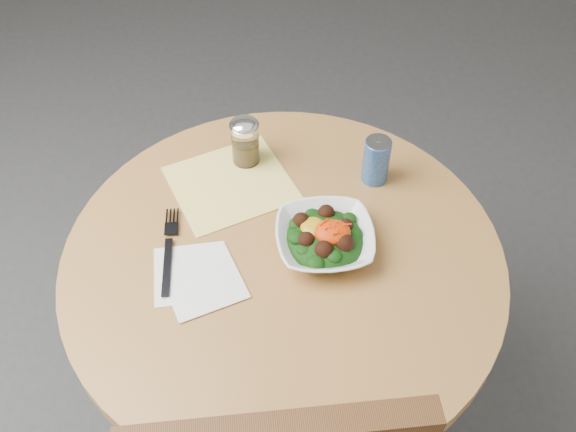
% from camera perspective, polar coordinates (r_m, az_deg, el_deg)
% --- Properties ---
extents(ground, '(6.00, 6.00, 0.00)m').
position_cam_1_polar(ground, '(1.95, -0.31, -17.06)').
color(ground, '#313234').
rests_on(ground, ground).
extents(table, '(0.90, 0.90, 0.75)m').
position_cam_1_polar(table, '(1.46, -0.40, -8.17)').
color(table, black).
rests_on(table, ground).
extents(cloth_napkin, '(0.32, 0.31, 0.00)m').
position_cam_1_polar(cloth_napkin, '(1.44, -5.09, 2.90)').
color(cloth_napkin, yellow).
rests_on(cloth_napkin, table).
extents(paper_napkins, '(0.20, 0.20, 0.00)m').
position_cam_1_polar(paper_napkins, '(1.28, -8.10, -5.43)').
color(paper_napkins, white).
rests_on(paper_napkins, table).
extents(salad_bowl, '(0.21, 0.21, 0.07)m').
position_cam_1_polar(salad_bowl, '(1.30, 3.29, -1.99)').
color(salad_bowl, white).
rests_on(salad_bowl, table).
extents(fork, '(0.03, 0.23, 0.00)m').
position_cam_1_polar(fork, '(1.33, -10.51, -2.76)').
color(fork, black).
rests_on(fork, table).
extents(spice_shaker, '(0.07, 0.07, 0.12)m').
position_cam_1_polar(spice_shaker, '(1.45, -3.83, 6.63)').
color(spice_shaker, silver).
rests_on(spice_shaker, table).
extents(beverage_can, '(0.06, 0.06, 0.11)m').
position_cam_1_polar(beverage_can, '(1.42, 7.85, 4.93)').
color(beverage_can, navy).
rests_on(beverage_can, table).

